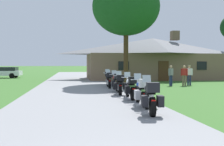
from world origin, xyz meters
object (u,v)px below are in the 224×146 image
object	(u,v)px
motorcycle_white_third_in_row	(131,88)
motorcycle_blue_sixth_in_row	(109,80)
motorcycle_blue_second_in_row	(142,92)
bystander_gray_shirt_by_tree	(171,74)
bystander_red_shirt_beside_signpost	(184,74)
bystander_white_shirt_near_lodge	(189,74)
motorcycle_red_fifth_in_row	(116,82)
parked_white_suv_far_left	(3,72)
motorcycle_green_fourth_in_row	(120,85)
motorcycle_green_farthest_in_row	(108,79)
motorcycle_black_nearest_to_camera	(150,98)

from	to	relation	value
motorcycle_white_third_in_row	motorcycle_blue_sixth_in_row	size ratio (longest dim) A/B	1.00
motorcycle_blue_second_in_row	bystander_gray_shirt_by_tree	distance (m)	11.70
bystander_red_shirt_beside_signpost	bystander_white_shirt_near_lodge	bearing A→B (deg)	65.88
bystander_gray_shirt_by_tree	motorcycle_red_fifth_in_row	bearing A→B (deg)	-172.48
motorcycle_blue_second_in_row	parked_white_suv_far_left	world-z (taller)	parked_white_suv_far_left
motorcycle_white_third_in_row	motorcycle_blue_sixth_in_row	world-z (taller)	same
motorcycle_white_third_in_row	motorcycle_green_fourth_in_row	xyz separation A→B (m)	(-0.17, 2.18, 0.00)
motorcycle_white_third_in_row	bystander_white_shirt_near_lodge	distance (m)	11.09
motorcycle_red_fifth_in_row	motorcycle_green_farthest_in_row	xyz separation A→B (m)	(0.01, 4.36, 0.01)
parked_white_suv_far_left	bystander_red_shirt_beside_signpost	bearing A→B (deg)	-126.69
motorcycle_blue_sixth_in_row	bystander_gray_shirt_by_tree	xyz separation A→B (m)	(5.37, 1.88, 0.31)
motorcycle_white_third_in_row	motorcycle_red_fifth_in_row	size ratio (longest dim) A/B	1.00
motorcycle_green_farthest_in_row	bystander_gray_shirt_by_tree	xyz separation A→B (m)	(5.20, -0.20, 0.31)
motorcycle_green_fourth_in_row	parked_white_suv_far_left	xyz separation A→B (m)	(-11.40, 21.53, 0.17)
motorcycle_green_fourth_in_row	motorcycle_red_fifth_in_row	bearing A→B (deg)	93.08
motorcycle_green_farthest_in_row	bystander_white_shirt_near_lodge	bearing A→B (deg)	6.65
motorcycle_green_farthest_in_row	bystander_white_shirt_near_lodge	world-z (taller)	bystander_white_shirt_near_lodge
motorcycle_white_third_in_row	bystander_gray_shirt_by_tree	distance (m)	9.81
motorcycle_blue_second_in_row	motorcycle_white_third_in_row	xyz separation A→B (m)	(0.01, 2.15, 0.00)
bystander_red_shirt_beside_signpost	parked_white_suv_far_left	xyz separation A→B (m)	(-17.79, 15.59, -0.15)
motorcycle_blue_sixth_in_row	bystander_white_shirt_near_lodge	world-z (taller)	bystander_white_shirt_near_lodge
bystander_red_shirt_beside_signpost	motorcycle_red_fifth_in_row	bearing A→B (deg)	-121.50
motorcycle_blue_second_in_row	motorcycle_white_third_in_row	distance (m)	2.15
motorcycle_red_fifth_in_row	bystander_white_shirt_near_lodge	distance (m)	8.28
bystander_gray_shirt_by_tree	motorcycle_green_farthest_in_row	bearing A→B (deg)	146.69
motorcycle_green_farthest_in_row	bystander_white_shirt_near_lodge	distance (m)	6.95
bystander_white_shirt_near_lodge	bystander_red_shirt_beside_signpost	bearing A→B (deg)	58.31
motorcycle_black_nearest_to_camera	motorcycle_blue_sixth_in_row	bearing A→B (deg)	98.03
bystander_white_shirt_near_lodge	parked_white_suv_far_left	bearing A→B (deg)	-20.38
motorcycle_green_fourth_in_row	bystander_red_shirt_beside_signpost	size ratio (longest dim) A/B	1.25
motorcycle_red_fifth_in_row	bystander_red_shirt_beside_signpost	xyz separation A→B (m)	(6.26, 3.94, 0.32)
motorcycle_blue_second_in_row	motorcycle_green_farthest_in_row	bearing A→B (deg)	94.19
motorcycle_blue_sixth_in_row	motorcycle_green_farthest_in_row	world-z (taller)	same
motorcycle_green_farthest_in_row	bystander_gray_shirt_by_tree	bearing A→B (deg)	3.31
motorcycle_white_third_in_row	motorcycle_blue_sixth_in_row	distance (m)	6.46
motorcycle_red_fifth_in_row	motorcycle_white_third_in_row	bearing A→B (deg)	-88.79
motorcycle_white_third_in_row	parked_white_suv_far_left	world-z (taller)	parked_white_suv_far_left
motorcycle_red_fifth_in_row	bystander_red_shirt_beside_signpost	distance (m)	7.40
motorcycle_blue_second_in_row	bystander_gray_shirt_by_tree	size ratio (longest dim) A/B	1.25
motorcycle_blue_sixth_in_row	motorcycle_green_farthest_in_row	xyz separation A→B (m)	(0.16, 2.08, 0.00)
motorcycle_green_farthest_in_row	bystander_red_shirt_beside_signpost	world-z (taller)	bystander_red_shirt_beside_signpost
motorcycle_blue_sixth_in_row	bystander_white_shirt_near_lodge	xyz separation A→B (m)	(7.10, 2.22, 0.33)
motorcycle_white_third_in_row	parked_white_suv_far_left	xyz separation A→B (m)	(-11.57, 23.71, 0.17)
motorcycle_black_nearest_to_camera	motorcycle_green_farthest_in_row	size ratio (longest dim) A/B	1.00
motorcycle_black_nearest_to_camera	motorcycle_white_third_in_row	bearing A→B (deg)	95.16
parked_white_suv_far_left	motorcycle_blue_second_in_row	bearing A→B (deg)	-151.37
bystander_red_shirt_beside_signpost	motorcycle_black_nearest_to_camera	bearing A→B (deg)	-91.51
motorcycle_green_farthest_in_row	bystander_red_shirt_beside_signpost	size ratio (longest dim) A/B	1.25
motorcycle_blue_sixth_in_row	parked_white_suv_far_left	distance (m)	20.66
motorcycle_blue_second_in_row	motorcycle_red_fifth_in_row	xyz separation A→B (m)	(-0.03, 6.32, 0.00)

